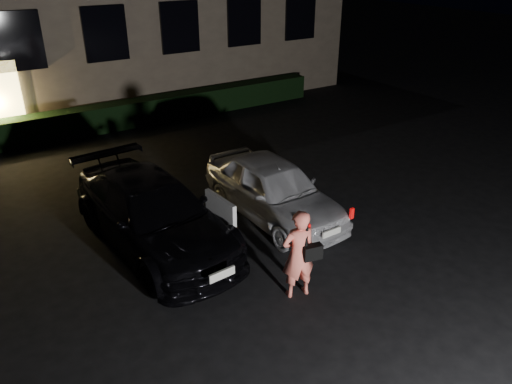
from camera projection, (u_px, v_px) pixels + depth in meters
ground at (319, 287)px, 8.94m from camera, size 80.00×80.00×0.00m
hedge at (120, 115)px, 16.66m from camera, size 15.00×0.70×0.85m
sedan at (154, 213)px, 9.99m from camera, size 2.33×4.93×1.38m
hatch at (273, 189)px, 11.05m from camera, size 1.66×3.98×1.35m
man at (299, 254)px, 8.41m from camera, size 0.69×0.51×1.65m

